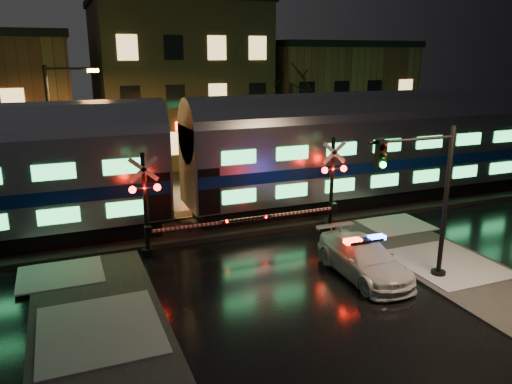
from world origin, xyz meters
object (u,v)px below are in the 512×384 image
(police_car, at_px, (364,258))
(streetlight, at_px, (57,132))
(crossing_signal_left, at_px, (155,214))
(traffic_light, at_px, (426,203))
(crossing_signal_right, at_px, (326,194))

(police_car, relative_size, streetlight, 0.63)
(police_car, distance_m, crossing_signal_left, 8.36)
(streetlight, bearing_deg, police_car, -48.66)
(streetlight, bearing_deg, traffic_light, -47.45)
(police_car, xyz_separation_m, traffic_light, (1.58, -1.24, 2.31))
(police_car, bearing_deg, traffic_light, -37.00)
(police_car, bearing_deg, crossing_signal_right, 78.82)
(crossing_signal_right, height_order, crossing_signal_left, crossing_signal_right)
(police_car, relative_size, crossing_signal_left, 0.78)
(traffic_light, bearing_deg, streetlight, 137.67)
(crossing_signal_left, bearing_deg, streetlight, 116.50)
(police_car, bearing_deg, crossing_signal_left, 145.90)
(traffic_light, xyz_separation_m, streetlight, (-11.68, 12.72, 1.33))
(traffic_light, relative_size, streetlight, 0.75)
(police_car, height_order, traffic_light, traffic_light)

